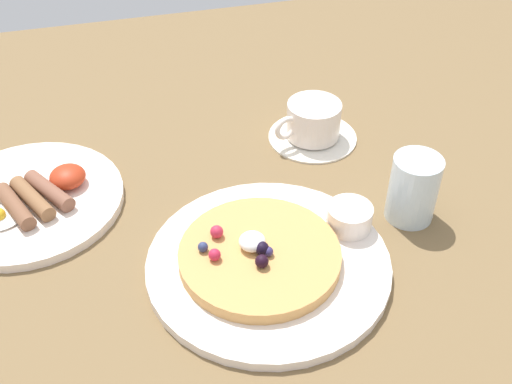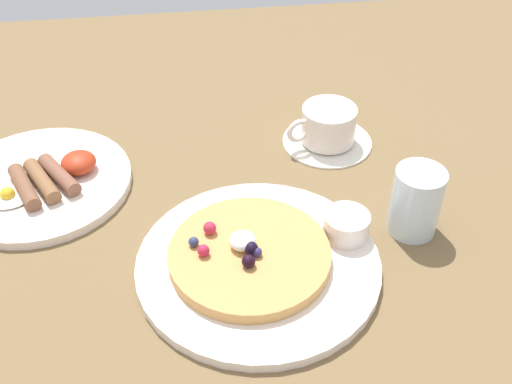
{
  "view_description": "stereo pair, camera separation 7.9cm",
  "coord_description": "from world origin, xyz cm",
  "px_view_note": "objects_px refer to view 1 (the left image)",
  "views": [
    {
      "loc": [
        -10.78,
        -58.08,
        56.83
      ],
      "look_at": [
        5.54,
        2.71,
        4.0
      ],
      "focal_mm": 44.05,
      "sensor_mm": 36.0,
      "label": 1
    },
    {
      "loc": [
        -3.05,
        -59.64,
        56.83
      ],
      "look_at": [
        5.54,
        2.71,
        4.0
      ],
      "focal_mm": 44.05,
      "sensor_mm": 36.0,
      "label": 2
    }
  ],
  "objects_px": {
    "pancake_plate": "(268,264)",
    "syrup_ramekin": "(349,217)",
    "coffee_cup": "(313,119)",
    "coffee_saucer": "(312,136)",
    "breakfast_plate": "(29,201)",
    "water_glass": "(413,189)"
  },
  "relations": [
    {
      "from": "pancake_plate",
      "to": "syrup_ramekin",
      "type": "height_order",
      "value": "syrup_ramekin"
    },
    {
      "from": "pancake_plate",
      "to": "breakfast_plate",
      "type": "xyz_separation_m",
      "value": [
        -0.28,
        0.2,
        -0.0
      ]
    },
    {
      "from": "syrup_ramekin",
      "to": "coffee_saucer",
      "type": "xyz_separation_m",
      "value": [
        0.03,
        0.22,
        -0.03
      ]
    },
    {
      "from": "syrup_ramekin",
      "to": "coffee_cup",
      "type": "height_order",
      "value": "coffee_cup"
    },
    {
      "from": "pancake_plate",
      "to": "coffee_cup",
      "type": "relative_size",
      "value": 2.71
    },
    {
      "from": "breakfast_plate",
      "to": "water_glass",
      "type": "height_order",
      "value": "water_glass"
    },
    {
      "from": "pancake_plate",
      "to": "syrup_ramekin",
      "type": "bearing_deg",
      "value": 14.99
    },
    {
      "from": "pancake_plate",
      "to": "coffee_saucer",
      "type": "bearing_deg",
      "value": 60.15
    },
    {
      "from": "syrup_ramekin",
      "to": "breakfast_plate",
      "type": "xyz_separation_m",
      "value": [
        -0.4,
        0.17,
        -0.02
      ]
    },
    {
      "from": "pancake_plate",
      "to": "coffee_cup",
      "type": "bearing_deg",
      "value": 60.35
    },
    {
      "from": "pancake_plate",
      "to": "breakfast_plate",
      "type": "distance_m",
      "value": 0.35
    },
    {
      "from": "breakfast_plate",
      "to": "coffee_saucer",
      "type": "distance_m",
      "value": 0.43
    },
    {
      "from": "breakfast_plate",
      "to": "coffee_saucer",
      "type": "height_order",
      "value": "breakfast_plate"
    },
    {
      "from": "breakfast_plate",
      "to": "coffee_cup",
      "type": "distance_m",
      "value": 0.43
    },
    {
      "from": "breakfast_plate",
      "to": "coffee_saucer",
      "type": "xyz_separation_m",
      "value": [
        0.43,
        0.05,
        -0.0
      ]
    },
    {
      "from": "pancake_plate",
      "to": "water_glass",
      "type": "relative_size",
      "value": 3.22
    },
    {
      "from": "breakfast_plate",
      "to": "water_glass",
      "type": "xyz_separation_m",
      "value": [
        0.49,
        -0.16,
        0.04
      ]
    },
    {
      "from": "coffee_cup",
      "to": "water_glass",
      "type": "distance_m",
      "value": 0.22
    },
    {
      "from": "pancake_plate",
      "to": "water_glass",
      "type": "xyz_separation_m",
      "value": [
        0.21,
        0.04,
        0.04
      ]
    },
    {
      "from": "pancake_plate",
      "to": "water_glass",
      "type": "distance_m",
      "value": 0.22
    },
    {
      "from": "syrup_ramekin",
      "to": "water_glass",
      "type": "relative_size",
      "value": 0.63
    },
    {
      "from": "coffee_saucer",
      "to": "water_glass",
      "type": "distance_m",
      "value": 0.22
    }
  ]
}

